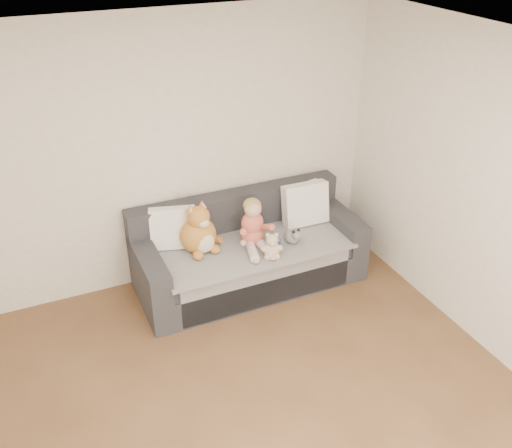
{
  "coord_description": "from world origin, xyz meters",
  "views": [
    {
      "loc": [
        -1.08,
        -2.3,
        3.36
      ],
      "look_at": [
        0.8,
        1.87,
        0.75
      ],
      "focal_mm": 40.0,
      "sensor_mm": 36.0,
      "label": 1
    }
  ],
  "objects_px": {
    "plush_cat": "(199,233)",
    "teddy_bear": "(272,247)",
    "sippy_cup": "(277,243)",
    "sofa": "(248,254)",
    "toddler": "(254,227)"
  },
  "relations": [
    {
      "from": "plush_cat",
      "to": "teddy_bear",
      "type": "relative_size",
      "value": 2.04
    },
    {
      "from": "plush_cat",
      "to": "sippy_cup",
      "type": "distance_m",
      "value": 0.73
    },
    {
      "from": "plush_cat",
      "to": "sofa",
      "type": "bearing_deg",
      "value": -13.64
    },
    {
      "from": "teddy_bear",
      "to": "sippy_cup",
      "type": "distance_m",
      "value": 0.15
    },
    {
      "from": "teddy_bear",
      "to": "sippy_cup",
      "type": "xyz_separation_m",
      "value": [
        0.1,
        0.11,
        -0.04
      ]
    },
    {
      "from": "toddler",
      "to": "teddy_bear",
      "type": "distance_m",
      "value": 0.28
    },
    {
      "from": "sofa",
      "to": "plush_cat",
      "type": "relative_size",
      "value": 4.18
    },
    {
      "from": "sofa",
      "to": "teddy_bear",
      "type": "height_order",
      "value": "sofa"
    },
    {
      "from": "toddler",
      "to": "plush_cat",
      "type": "bearing_deg",
      "value": 172.05
    },
    {
      "from": "toddler",
      "to": "teddy_bear",
      "type": "height_order",
      "value": "toddler"
    },
    {
      "from": "teddy_bear",
      "to": "sippy_cup",
      "type": "relative_size",
      "value": 2.01
    },
    {
      "from": "plush_cat",
      "to": "sippy_cup",
      "type": "relative_size",
      "value": 4.09
    },
    {
      "from": "sofa",
      "to": "sippy_cup",
      "type": "relative_size",
      "value": 17.12
    },
    {
      "from": "teddy_bear",
      "to": "toddler",
      "type": "bearing_deg",
      "value": 125.01
    },
    {
      "from": "sippy_cup",
      "to": "sofa",
      "type": "bearing_deg",
      "value": 124.68
    }
  ]
}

